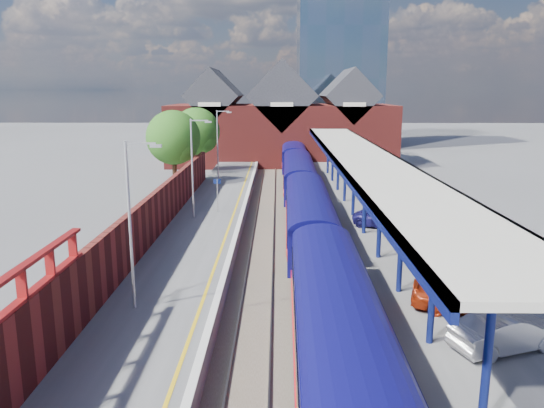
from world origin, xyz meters
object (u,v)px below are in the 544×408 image
(lamp_post_b, at_px, (133,215))
(parked_car_dark, at_px, (446,256))
(platform_sign, at_px, (217,189))
(train, at_px, (303,190))
(parked_car_red, at_px, (467,295))
(parked_car_blue, at_px, (386,219))
(lamp_post_d, at_px, (219,141))
(parked_car_silver, at_px, (506,332))
(lamp_post_c, at_px, (194,162))

(lamp_post_b, bearing_deg, parked_car_dark, 20.21)
(platform_sign, bearing_deg, lamp_post_b, -94.33)
(train, xyz_separation_m, platform_sign, (-6.49, -2.74, 0.57))
(platform_sign, distance_m, parked_car_red, 22.06)
(parked_car_red, xyz_separation_m, parked_car_blue, (-0.53, 13.77, -0.14))
(lamp_post_d, bearing_deg, platform_sign, -84.44)
(parked_car_red, bearing_deg, lamp_post_d, 39.74)
(parked_car_silver, distance_m, parked_car_dark, 8.88)
(lamp_post_b, xyz_separation_m, lamp_post_d, (0.00, 32.00, 0.00))
(parked_car_silver, xyz_separation_m, parked_car_blue, (-0.80, 16.95, -0.07))
(lamp_post_d, bearing_deg, parked_car_red, -67.20)
(train, relative_size, platform_sign, 26.37)
(parked_car_red, bearing_deg, parked_car_silver, -158.21)
(train, bearing_deg, lamp_post_c, -148.90)
(parked_car_dark, bearing_deg, lamp_post_c, 53.60)
(platform_sign, height_order, parked_car_blue, platform_sign)
(lamp_post_c, height_order, parked_car_dark, lamp_post_c)
(lamp_post_d, relative_size, parked_car_dark, 1.65)
(parked_car_red, relative_size, parked_car_blue, 1.01)
(lamp_post_d, xyz_separation_m, parked_car_red, (13.59, -32.34, -3.25))
(lamp_post_d, xyz_separation_m, parked_car_silver, (13.86, -35.52, -3.32))
(lamp_post_d, relative_size, platform_sign, 2.80)
(platform_sign, xyz_separation_m, parked_car_blue, (11.70, -4.57, -1.09))
(lamp_post_b, height_order, parked_car_silver, lamp_post_b)
(platform_sign, bearing_deg, train, 22.87)
(lamp_post_d, bearing_deg, lamp_post_b, -90.00)
(lamp_post_c, height_order, parked_car_silver, lamp_post_c)
(train, relative_size, parked_car_red, 15.12)
(train, height_order, lamp_post_b, lamp_post_b)
(train, height_order, parked_car_red, train)
(lamp_post_d, xyz_separation_m, parked_car_blue, (13.06, -18.57, -3.39))
(lamp_post_d, height_order, parked_car_silver, lamp_post_d)
(parked_car_red, distance_m, parked_car_silver, 3.19)
(parked_car_dark, bearing_deg, lamp_post_d, 28.48)
(lamp_post_b, distance_m, parked_car_silver, 14.68)
(lamp_post_b, relative_size, parked_car_red, 1.61)
(train, bearing_deg, lamp_post_b, -110.75)
(parked_car_dark, bearing_deg, train, 23.26)
(parked_car_silver, height_order, parked_car_dark, parked_car_silver)
(train, relative_size, parked_car_blue, 15.30)
(parked_car_dark, xyz_separation_m, parked_car_blue, (-1.43, 8.09, -0.02))
(parked_car_blue, bearing_deg, train, 60.57)
(lamp_post_c, relative_size, parked_car_red, 1.61)
(lamp_post_c, distance_m, parked_car_silver, 24.17)
(lamp_post_c, bearing_deg, parked_car_silver, -54.62)
(parked_car_red, height_order, parked_car_dark, parked_car_red)
(lamp_post_b, xyz_separation_m, parked_car_red, (13.59, -0.34, -3.25))
(lamp_post_b, relative_size, parked_car_dark, 1.65)
(lamp_post_d, height_order, parked_car_blue, lamp_post_d)
(lamp_post_b, height_order, lamp_post_d, same)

